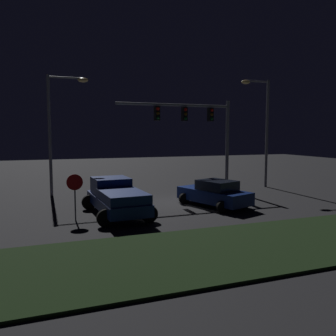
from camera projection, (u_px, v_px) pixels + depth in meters
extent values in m
plane|color=black|center=(173.00, 203.00, 20.67)|extent=(80.00, 80.00, 0.00)
cube|color=black|center=(257.00, 245.00, 12.55)|extent=(26.40, 5.21, 0.10)
cube|color=navy|center=(117.00, 202.00, 17.32)|extent=(2.33, 5.51, 0.55)
cube|color=navy|center=(111.00, 185.00, 18.34)|extent=(1.95, 2.01, 0.85)
cube|color=black|center=(111.00, 183.00, 18.33)|extent=(1.85, 1.63, 0.51)
cube|color=navy|center=(123.00, 196.00, 16.29)|extent=(2.10, 3.14, 0.45)
cylinder|color=black|center=(89.00, 202.00, 18.72)|extent=(0.80, 0.22, 0.80)
cylinder|color=black|center=(126.00, 199.00, 19.53)|extent=(0.80, 0.22, 0.80)
cylinder|color=black|center=(106.00, 218.00, 15.17)|extent=(0.80, 0.22, 0.80)
cylinder|color=black|center=(149.00, 214.00, 15.98)|extent=(0.80, 0.22, 0.80)
cube|color=navy|center=(214.00, 195.00, 19.63)|extent=(3.12, 4.75, 0.70)
cube|color=black|center=(217.00, 185.00, 19.38)|extent=(2.16, 2.41, 0.55)
cylinder|color=black|center=(184.00, 199.00, 20.25)|extent=(0.64, 0.22, 0.64)
cylinder|color=black|center=(206.00, 195.00, 21.40)|extent=(0.64, 0.22, 0.64)
cylinder|color=black|center=(222.00, 207.00, 17.93)|extent=(0.64, 0.22, 0.64)
cylinder|color=black|center=(245.00, 202.00, 19.08)|extent=(0.64, 0.22, 0.64)
cylinder|color=slate|center=(227.00, 146.00, 25.03)|extent=(0.24, 0.24, 6.50)
cylinder|color=slate|center=(175.00, 105.00, 23.36)|extent=(8.20, 0.18, 0.18)
cube|color=black|center=(210.00, 115.00, 24.33)|extent=(0.32, 0.44, 0.95)
sphere|color=red|center=(212.00, 110.00, 24.09)|extent=(0.22, 0.22, 0.22)
sphere|color=#59380A|center=(212.00, 114.00, 24.12)|extent=(0.22, 0.22, 0.22)
sphere|color=#0C4719|center=(212.00, 119.00, 24.15)|extent=(0.22, 0.22, 0.22)
cube|color=black|center=(184.00, 114.00, 23.65)|extent=(0.32, 0.44, 0.95)
sphere|color=red|center=(186.00, 109.00, 23.41)|extent=(0.22, 0.22, 0.22)
sphere|color=#59380A|center=(186.00, 114.00, 23.44)|extent=(0.22, 0.22, 0.22)
sphere|color=#0C4719|center=(186.00, 118.00, 23.47)|extent=(0.22, 0.22, 0.22)
cube|color=black|center=(157.00, 113.00, 22.97)|extent=(0.32, 0.44, 0.95)
sphere|color=red|center=(158.00, 109.00, 22.73)|extent=(0.22, 0.22, 0.22)
sphere|color=#59380A|center=(158.00, 113.00, 22.76)|extent=(0.22, 0.22, 0.22)
sphere|color=#0C4719|center=(158.00, 118.00, 22.79)|extent=(0.22, 0.22, 0.22)
cylinder|color=slate|center=(50.00, 136.00, 22.62)|extent=(0.20, 0.20, 7.99)
cylinder|color=slate|center=(66.00, 78.00, 22.63)|extent=(2.23, 0.12, 0.12)
ellipsoid|color=#F9CC72|center=(83.00, 80.00, 23.01)|extent=(0.70, 0.44, 0.30)
cylinder|color=slate|center=(267.00, 134.00, 26.53)|extent=(0.20, 0.20, 8.23)
cylinder|color=slate|center=(257.00, 81.00, 25.80)|extent=(2.00, 0.12, 0.12)
ellipsoid|color=#F9CC72|center=(246.00, 82.00, 25.47)|extent=(0.70, 0.44, 0.30)
cylinder|color=slate|center=(75.00, 198.00, 16.25)|extent=(0.07, 0.07, 2.20)
cylinder|color=#B20C0F|center=(75.00, 182.00, 16.15)|extent=(0.76, 0.03, 0.76)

